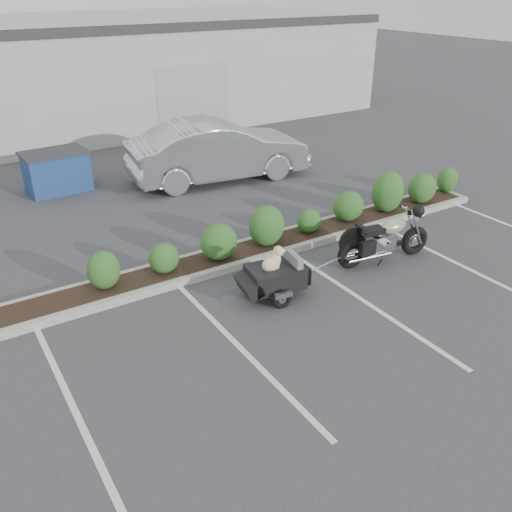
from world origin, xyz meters
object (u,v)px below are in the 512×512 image
pet_trailer (274,276)px  dumpster (57,171)px  motorcycle (385,239)px  sedan (219,151)px

pet_trailer → dumpster: (-1.95, 8.05, 0.12)m
motorcycle → dumpster: bearing=129.0°
motorcycle → pet_trailer: size_ratio=1.24×
sedan → dumpster: sedan is taller
dumpster → motorcycle: bearing=-62.6°
motorcycle → dumpster: (-4.73, 8.07, 0.06)m
sedan → dumpster: bearing=77.9°
dumpster → pet_trailer: bearing=-79.4°
motorcycle → dumpster: 9.36m
pet_trailer → sedan: sedan is taller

